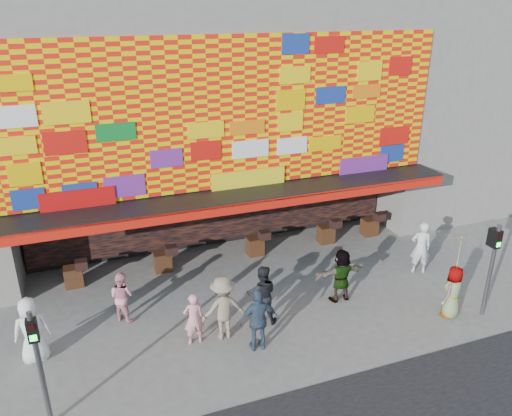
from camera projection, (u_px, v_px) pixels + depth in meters
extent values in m
plane|color=slate|center=(277.00, 328.00, 14.66)|extent=(90.00, 90.00, 0.00)
cube|color=gray|center=(200.00, 69.00, 19.10)|extent=(15.00, 8.00, 7.00)
cube|color=black|center=(199.00, 184.00, 21.88)|extent=(15.00, 6.00, 3.00)
cube|color=gray|center=(9.00, 249.00, 16.07)|extent=(0.40, 2.00, 3.00)
cube|color=gray|center=(393.00, 194.00, 20.76)|extent=(0.40, 2.00, 3.00)
cube|color=black|center=(239.00, 195.00, 16.46)|extent=(15.20, 1.60, 0.12)
cube|color=red|center=(247.00, 207.00, 15.84)|extent=(15.20, 0.04, 0.35)
cube|color=#FFCF00|center=(233.00, 114.00, 15.97)|extent=(14.80, 0.08, 4.90)
cube|color=black|center=(219.00, 208.00, 19.13)|extent=(14.00, 0.25, 2.50)
cube|color=gray|center=(469.00, 68.00, 23.47)|extent=(11.00, 8.00, 12.00)
cylinder|color=#59595B|center=(41.00, 371.00, 10.79)|extent=(0.12, 0.12, 3.00)
cube|color=black|center=(32.00, 330.00, 10.39)|extent=(0.22, 0.18, 0.55)
cube|color=black|center=(31.00, 328.00, 10.26)|extent=(0.14, 0.02, 0.14)
cube|color=#19E533|center=(33.00, 338.00, 10.36)|extent=(0.14, 0.02, 0.14)
cylinder|color=#59595B|center=(490.00, 271.00, 14.78)|extent=(0.12, 0.12, 3.00)
cube|color=black|center=(497.00, 239.00, 14.38)|extent=(0.22, 0.18, 0.55)
cube|color=black|center=(500.00, 237.00, 14.24)|extent=(0.14, 0.02, 0.14)
cube|color=#19E533|center=(499.00, 245.00, 14.34)|extent=(0.14, 0.02, 0.14)
imported|color=white|center=(32.00, 330.00, 13.05)|extent=(0.96, 0.66, 1.88)
imported|color=pink|center=(194.00, 319.00, 13.77)|extent=(0.58, 0.38, 1.58)
imported|color=black|center=(262.00, 295.00, 14.63)|extent=(1.08, 0.95, 1.86)
imported|color=gray|center=(223.00, 308.00, 13.95)|extent=(1.25, 0.74, 1.92)
imported|color=#374A61|center=(259.00, 320.00, 13.47)|extent=(1.12, 0.53, 1.86)
imported|color=gray|center=(341.00, 275.00, 15.76)|extent=(1.65, 0.54, 1.77)
imported|color=gray|center=(453.00, 292.00, 14.95)|extent=(0.96, 0.81, 1.67)
imported|color=silver|center=(421.00, 247.00, 17.39)|extent=(0.82, 0.68, 1.92)
imported|color=pink|center=(122.00, 296.00, 14.83)|extent=(0.96, 0.96, 1.57)
imported|color=beige|center=(460.00, 251.00, 14.43)|extent=(1.20, 1.22, 1.00)
cylinder|color=#4C3326|center=(455.00, 280.00, 14.79)|extent=(0.02, 0.02, 1.00)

